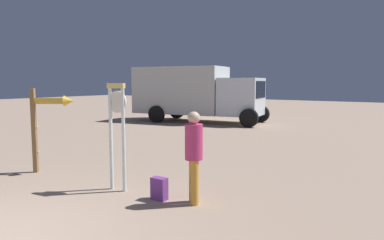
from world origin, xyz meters
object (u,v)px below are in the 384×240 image
Objects in this scene: arrow_sign at (49,116)px; backpack at (160,189)px; person_near_clock at (194,153)px; box_truck_near at (194,92)px; standing_clock at (117,125)px.

arrow_sign reaches higher than backpack.
arrow_sign is at bearing -178.93° from person_near_clock.
arrow_sign is at bearing 178.30° from backpack.
arrow_sign is 0.27× the size of box_truck_near.
arrow_sign is (-2.38, 0.10, 0.04)m from standing_clock.
person_near_clock is at bearing -56.65° from box_truck_near.
arrow_sign is 11.54m from box_truck_near.
standing_clock is 1.30× the size of person_near_clock.
person_near_clock is at bearing 1.07° from arrow_sign.
standing_clock is 12.50m from box_truck_near.
standing_clock is 1.06× the size of arrow_sign.
person_near_clock is 0.98m from backpack.
box_truck_near reaches higher than arrow_sign.
box_truck_near is at bearing 120.56° from backpack.
arrow_sign is 4.10m from person_near_clock.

